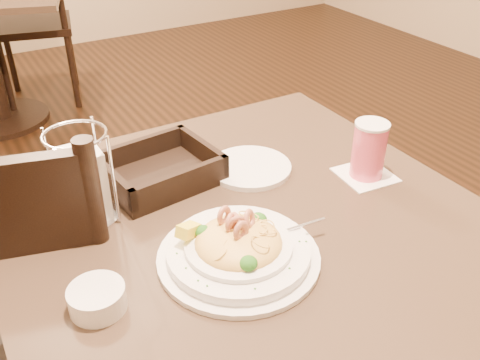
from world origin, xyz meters
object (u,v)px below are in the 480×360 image
dining_chair_near (26,300)px  drink_glass (369,150)px  side_plate (250,167)px  pasta_bowl (238,248)px  napkin_caddy (83,183)px  main_table (245,307)px  butter_ramekin (97,299)px  bread_basket (160,172)px  dining_chair_far (30,19)px

dining_chair_near → drink_glass: dining_chair_near is taller
drink_glass → side_plate: drink_glass is taller
pasta_bowl → napkin_caddy: (-0.18, 0.25, 0.05)m
main_table → pasta_bowl: 0.28m
dining_chair_near → butter_ramekin: dining_chair_near is taller
butter_ramekin → bread_basket: bearing=51.9°
side_plate → dining_chair_near: bearing=168.3°
napkin_caddy → side_plate: size_ratio=1.01×
pasta_bowl → butter_ramekin: (-0.24, 0.01, -0.01)m
bread_basket → butter_ramekin: 0.37m
napkin_caddy → side_plate: (0.36, -0.00, -0.07)m
bread_basket → butter_ramekin: (-0.23, -0.29, -0.00)m
butter_ramekin → napkin_caddy: bearing=76.3°
main_table → side_plate: side_plate is taller
drink_glass → bread_basket: size_ratio=0.51×
bread_basket → butter_ramekin: size_ratio=2.79×
pasta_bowl → butter_ramekin: bearing=177.4°
bread_basket → napkin_caddy: napkin_caddy is taller
drink_glass → side_plate: size_ratio=0.69×
drink_glass → napkin_caddy: bearing=164.9°
dining_chair_far → pasta_bowl: (-0.15, -2.58, 0.26)m
dining_chair_far → pasta_bowl: dining_chair_far is taller
bread_basket → side_plate: bread_basket is taller
bread_basket → napkin_caddy: (-0.17, -0.05, 0.06)m
main_table → dining_chair_far: size_ratio=0.97×
dining_chair_near → bread_basket: 0.41m
dining_chair_near → butter_ramekin: size_ratio=10.57×
bread_basket → dining_chair_far: bearing=85.8°
main_table → dining_chair_far: (0.09, 2.49, -0.00)m
dining_chair_far → bread_basket: (-0.17, -2.27, 0.25)m
dining_chair_far → bread_basket: bearing=99.3°
dining_chair_near → napkin_caddy: 0.35m
pasta_bowl → side_plate: pasta_bowl is taller
dining_chair_far → bread_basket: 2.29m
main_table → napkin_caddy: napkin_caddy is taller
pasta_bowl → drink_glass: size_ratio=2.48×
dining_chair_near → side_plate: dining_chair_near is taller
dining_chair_far → pasta_bowl: size_ratio=3.00×
bread_basket → napkin_caddy: size_ratio=1.34×
main_table → bread_basket: (-0.08, 0.21, 0.25)m
dining_chair_near → side_plate: size_ratio=5.14×
main_table → dining_chair_near: size_ratio=0.97×
main_table → dining_chair_near: bearing=146.9°
main_table → pasta_bowl: bearing=-127.0°
dining_chair_far → napkin_caddy: 2.37m
drink_glass → bread_basket: bearing=152.3°
side_plate → butter_ramekin: bearing=-150.5°
main_table → napkin_caddy: bearing=147.7°
main_table → drink_glass: 0.42m
dining_chair_near → bread_basket: (0.31, -0.05, 0.25)m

